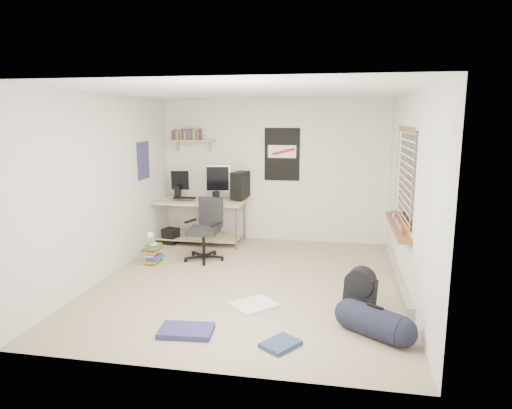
% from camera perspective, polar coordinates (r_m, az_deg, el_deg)
% --- Properties ---
extents(floor, '(4.00, 4.50, 0.01)m').
position_cam_1_polar(floor, '(6.24, -0.87, -9.72)').
color(floor, gray).
rests_on(floor, ground).
extents(ceiling, '(4.00, 4.50, 0.01)m').
position_cam_1_polar(ceiling, '(5.86, -0.94, 13.94)').
color(ceiling, white).
rests_on(ceiling, ground).
extents(back_wall, '(4.00, 0.01, 2.50)m').
position_cam_1_polar(back_wall, '(8.13, 2.22, 4.20)').
color(back_wall, silver).
rests_on(back_wall, ground).
extents(left_wall, '(0.01, 4.50, 2.50)m').
position_cam_1_polar(left_wall, '(6.61, -18.22, 2.14)').
color(left_wall, silver).
rests_on(left_wall, ground).
extents(right_wall, '(0.01, 4.50, 2.50)m').
position_cam_1_polar(right_wall, '(5.87, 18.66, 1.08)').
color(right_wall, silver).
rests_on(right_wall, ground).
extents(desk, '(1.91, 1.26, 0.80)m').
position_cam_1_polar(desk, '(8.13, -7.59, -2.22)').
color(desk, beige).
rests_on(desk, floor).
extents(monitor_left, '(0.36, 0.15, 0.39)m').
position_cam_1_polar(monitor_left, '(8.31, -9.37, 2.46)').
color(monitor_left, '#A0A1A5').
rests_on(monitor_left, desk).
extents(monitor_right, '(0.45, 0.20, 0.48)m').
position_cam_1_polar(monitor_right, '(8.09, -4.72, 2.67)').
color(monitor_right, '#A4A4A9').
rests_on(monitor_right, desk).
extents(pc_tower, '(0.28, 0.46, 0.46)m').
position_cam_1_polar(pc_tower, '(7.96, -1.99, 2.48)').
color(pc_tower, black).
rests_on(pc_tower, desk).
extents(keyboard, '(0.41, 0.20, 0.02)m').
position_cam_1_polar(keyboard, '(8.01, -8.92, 0.82)').
color(keyboard, black).
rests_on(keyboard, desk).
extents(speaker_left, '(0.10, 0.10, 0.19)m').
position_cam_1_polar(speaker_left, '(8.21, -9.78, 1.64)').
color(speaker_left, black).
rests_on(speaker_left, desk).
extents(speaker_right, '(0.11, 0.11, 0.18)m').
position_cam_1_polar(speaker_right, '(7.61, -5.01, 0.99)').
color(speaker_right, black).
rests_on(speaker_right, desk).
extents(office_chair, '(0.80, 0.80, 0.97)m').
position_cam_1_polar(office_chair, '(7.10, -6.59, -3.07)').
color(office_chair, black).
rests_on(office_chair, floor).
extents(wall_shelf, '(0.80, 0.22, 0.24)m').
position_cam_1_polar(wall_shelf, '(8.30, -7.92, 7.91)').
color(wall_shelf, tan).
rests_on(wall_shelf, back_wall).
extents(poster_back_wall, '(0.62, 0.03, 0.92)m').
position_cam_1_polar(poster_back_wall, '(8.05, 3.27, 6.27)').
color(poster_back_wall, black).
rests_on(poster_back_wall, back_wall).
extents(poster_left_wall, '(0.02, 0.42, 0.60)m').
position_cam_1_polar(poster_left_wall, '(7.64, -13.91, 5.35)').
color(poster_left_wall, navy).
rests_on(poster_left_wall, left_wall).
extents(window, '(0.10, 1.50, 1.26)m').
position_cam_1_polar(window, '(6.13, 17.88, 3.41)').
color(window, brown).
rests_on(window, right_wall).
extents(baseboard_heater, '(0.08, 2.50, 0.18)m').
position_cam_1_polar(baseboard_heater, '(6.44, 17.22, -8.68)').
color(baseboard_heater, '#B7B2A8').
rests_on(baseboard_heater, floor).
extents(backpack, '(0.40, 0.36, 0.45)m').
position_cam_1_polar(backpack, '(5.32, 12.84, -11.36)').
color(backpack, black).
rests_on(backpack, floor).
extents(duffel_bag, '(0.43, 0.43, 0.61)m').
position_cam_1_polar(duffel_bag, '(4.90, 14.55, -14.19)').
color(duffel_bag, black).
rests_on(duffel_bag, floor).
extents(tshirt, '(0.63, 0.62, 0.04)m').
position_cam_1_polar(tshirt, '(5.48, -0.21, -12.47)').
color(tshirt, silver).
rests_on(tshirt, floor).
extents(jeans_a, '(0.57, 0.39, 0.06)m').
position_cam_1_polar(jeans_a, '(4.91, -8.71, -15.35)').
color(jeans_a, navy).
rests_on(jeans_a, floor).
extents(jeans_b, '(0.42, 0.44, 0.04)m').
position_cam_1_polar(jeans_b, '(4.63, 3.09, -17.01)').
color(jeans_b, navy).
rests_on(jeans_b, floor).
extents(book_stack, '(0.56, 0.52, 0.31)m').
position_cam_1_polar(book_stack, '(7.09, -12.73, -6.13)').
color(book_stack, brown).
rests_on(book_stack, floor).
extents(desk_lamp, '(0.19, 0.23, 0.20)m').
position_cam_1_polar(desk_lamp, '(7.01, -12.72, -4.39)').
color(desk_lamp, silver).
rests_on(desk_lamp, book_stack).
extents(subwoofer, '(0.29, 0.29, 0.27)m').
position_cam_1_polar(subwoofer, '(8.17, -10.61, -3.87)').
color(subwoofer, black).
rests_on(subwoofer, floor).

